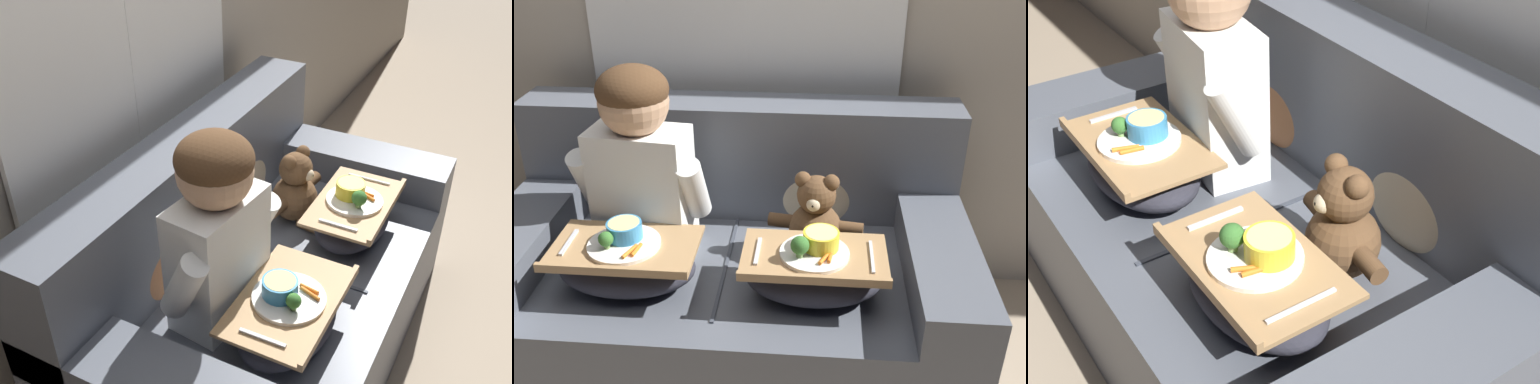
% 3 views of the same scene
% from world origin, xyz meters
% --- Properties ---
extents(ground_plane, '(14.00, 14.00, 0.00)m').
position_xyz_m(ground_plane, '(0.00, 0.00, 0.00)').
color(ground_plane, tan).
extents(couch, '(1.62, 0.93, 0.88)m').
position_xyz_m(couch, '(0.00, 0.06, 0.32)').
color(couch, '#565B66').
rests_on(couch, ground_plane).
extents(throw_pillow_behind_child, '(0.33, 0.16, 0.34)m').
position_xyz_m(throw_pillow_behind_child, '(-0.30, 0.28, 0.60)').
color(throw_pillow_behind_child, '#B2754C').
rests_on(throw_pillow_behind_child, couch).
extents(throw_pillow_behind_teddy, '(0.34, 0.16, 0.35)m').
position_xyz_m(throw_pillow_behind_teddy, '(0.30, 0.28, 0.60)').
color(throw_pillow_behind_teddy, '#C1B293').
rests_on(throw_pillow_behind_teddy, couch).
extents(child_figure, '(0.48, 0.24, 0.65)m').
position_xyz_m(child_figure, '(-0.30, 0.05, 0.80)').
color(child_figure, white).
rests_on(child_figure, couch).
extents(teddy_bear, '(0.33, 0.23, 0.30)m').
position_xyz_m(teddy_bear, '(0.29, 0.05, 0.57)').
color(teddy_bear, brown).
rests_on(teddy_bear, couch).
extents(lap_tray_child, '(0.46, 0.29, 0.22)m').
position_xyz_m(lap_tray_child, '(-0.30, -0.19, 0.53)').
color(lap_tray_child, '#2D2D38').
rests_on(lap_tray_child, child_figure).
extents(lap_tray_teddy, '(0.44, 0.27, 0.23)m').
position_xyz_m(lap_tray_teddy, '(0.30, -0.19, 0.53)').
color(lap_tray_teddy, '#2D2D38').
rests_on(lap_tray_teddy, teddy_bear).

